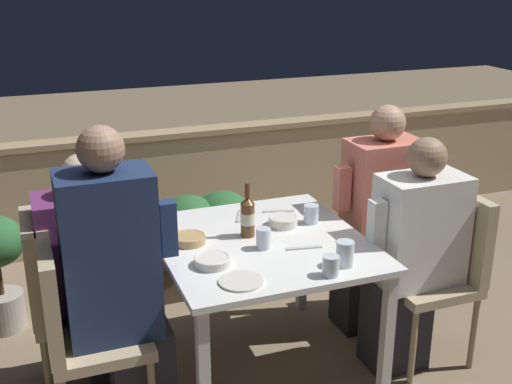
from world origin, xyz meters
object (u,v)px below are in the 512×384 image
at_px(chair_right_near, 444,261).
at_px(beer_bottle, 248,216).
at_px(person_purple_stripe, 99,274).
at_px(chair_left_near, 75,323).
at_px(person_navy_jumper, 119,282).
at_px(person_coral_top, 376,219).
at_px(person_white_polo, 412,256).
at_px(chair_right_far, 405,231).
at_px(chair_left_far, 56,290).

bearing_deg(chair_right_near, beer_bottle, 163.98).
bearing_deg(person_purple_stripe, beer_bottle, -7.46).
bearing_deg(person_purple_stripe, chair_left_near, -114.78).
relative_size(person_navy_jumper, person_coral_top, 1.08).
bearing_deg(person_coral_top, person_purple_stripe, -178.88).
distance_m(person_white_polo, chair_right_far, 0.46).
xyz_separation_m(person_coral_top, beer_bottle, (-0.79, -0.12, 0.18)).
bearing_deg(beer_bottle, chair_left_far, 174.17).
bearing_deg(person_navy_jumper, person_purple_stripe, 98.18).
relative_size(person_purple_stripe, person_white_polo, 0.98).
height_order(person_purple_stripe, chair_right_far, person_purple_stripe).
xyz_separation_m(chair_left_near, person_purple_stripe, (0.15, 0.32, 0.05)).
bearing_deg(chair_right_near, chair_left_far, 168.84).
height_order(chair_left_near, chair_right_near, same).
bearing_deg(person_purple_stripe, person_navy_jumper, -81.82).
relative_size(person_navy_jumper, chair_right_near, 1.53).
relative_size(chair_left_near, person_coral_top, 0.70).
xyz_separation_m(person_navy_jumper, chair_right_far, (1.65, 0.35, -0.16)).
height_order(person_white_polo, beer_bottle, person_white_polo).
distance_m(person_purple_stripe, chair_right_far, 1.70).
xyz_separation_m(person_white_polo, chair_right_far, (0.22, 0.40, -0.06)).
relative_size(person_white_polo, person_coral_top, 0.94).
height_order(person_navy_jumper, chair_right_far, person_navy_jumper).
relative_size(person_coral_top, beer_bottle, 4.71).
relative_size(person_navy_jumper, person_white_polo, 1.15).
height_order(chair_left_far, person_purple_stripe, person_purple_stripe).
distance_m(person_navy_jumper, person_white_polo, 1.43).
height_order(chair_right_near, chair_right_far, same).
bearing_deg(chair_right_far, chair_right_near, -93.69).
relative_size(chair_left_far, beer_bottle, 3.32).
bearing_deg(chair_right_near, person_coral_top, 113.19).
bearing_deg(chair_right_near, chair_right_far, 86.31).
bearing_deg(chair_left_far, person_navy_jumper, -52.45).
xyz_separation_m(chair_left_near, person_coral_top, (1.65, 0.35, 0.10)).
bearing_deg(beer_bottle, chair_left_near, -165.15).
relative_size(chair_right_near, person_coral_top, 0.70).
bearing_deg(person_white_polo, chair_right_far, 60.59).
relative_size(chair_left_near, chair_left_far, 1.00).
bearing_deg(chair_right_far, person_coral_top, 180.00).
xyz_separation_m(chair_left_near, person_navy_jumper, (0.19, -0.00, 0.16)).
xyz_separation_m(chair_left_near, chair_left_far, (-0.05, 0.32, 0.00)).
bearing_deg(chair_right_far, person_white_polo, -119.41).
distance_m(person_navy_jumper, person_coral_top, 1.50).
relative_size(person_navy_jumper, chair_right_far, 1.53).
height_order(person_navy_jumper, person_white_polo, person_navy_jumper).
bearing_deg(person_white_polo, person_coral_top, 85.95).
height_order(person_navy_jumper, chair_left_far, person_navy_jumper).
height_order(person_purple_stripe, person_white_polo, person_white_polo).
distance_m(chair_right_near, person_white_polo, 0.21).
bearing_deg(beer_bottle, person_purple_stripe, 172.54).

